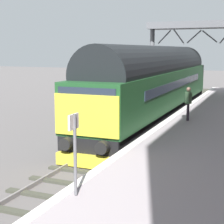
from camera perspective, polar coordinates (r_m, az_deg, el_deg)
name	(u,v)px	position (r m, az deg, el deg)	size (l,w,h in m)	color
ground_plane	(100,159)	(15.49, -1.83, -7.18)	(140.00, 140.00, 0.00)	#5D5958
track_main	(100,158)	(15.47, -1.83, -6.98)	(2.50, 60.00, 0.15)	slate
station_platform	(188,157)	(14.31, 11.52, -6.69)	(4.00, 44.00, 1.01)	#A2989C
diesel_locomotive	(156,83)	(22.75, 6.77, 4.50)	(2.74, 19.52, 4.68)	black
signal_post_near	(143,74)	(26.46, 4.74, 5.88)	(0.44, 0.22, 4.33)	gray
platform_number_sign	(74,142)	(8.78, -5.77, -4.60)	(0.10, 0.44, 1.97)	slate
waiting_passenger	(188,101)	(18.61, 11.60, 1.73)	(0.40, 0.50, 1.64)	#322834
overhead_footbridge	(210,31)	(29.37, 14.75, 11.86)	(9.30, 2.00, 6.54)	slate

